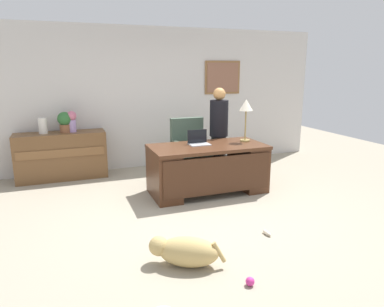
# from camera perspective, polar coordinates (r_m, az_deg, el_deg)

# --- Properties ---
(ground_plane) EXTENTS (12.00, 12.00, 0.00)m
(ground_plane) POSITION_cam_1_polar(r_m,az_deg,el_deg) (4.96, 2.01, -9.16)
(ground_plane) COLOR #9E937F
(back_wall) EXTENTS (7.00, 0.16, 2.70)m
(back_wall) POSITION_cam_1_polar(r_m,az_deg,el_deg) (7.07, -5.95, 8.94)
(back_wall) COLOR silver
(back_wall) RESTS_ON ground_plane
(desk) EXTENTS (1.79, 0.87, 0.76)m
(desk) POSITION_cam_1_polar(r_m,az_deg,el_deg) (5.52, 2.65, -2.23)
(desk) COLOR #4C2B19
(desk) RESTS_ON ground_plane
(credenza) EXTENTS (1.53, 0.50, 0.83)m
(credenza) POSITION_cam_1_polar(r_m,az_deg,el_deg) (6.64, -20.37, -0.34)
(credenza) COLOR brown
(credenza) RESTS_ON ground_plane
(armchair) EXTENTS (0.60, 0.59, 1.06)m
(armchair) POSITION_cam_1_polar(r_m,az_deg,el_deg) (6.30, -0.33, 0.38)
(armchair) COLOR #475B4C
(armchair) RESTS_ON ground_plane
(person_standing) EXTENTS (0.32, 0.32, 1.60)m
(person_standing) POSITION_cam_1_polar(r_m,az_deg,el_deg) (6.20, 4.34, 3.37)
(person_standing) COLOR #262323
(person_standing) RESTS_ON ground_plane
(dog_lying) EXTENTS (0.71, 0.55, 0.30)m
(dog_lying) POSITION_cam_1_polar(r_m,az_deg,el_deg) (3.62, -1.15, -15.51)
(dog_lying) COLOR tan
(dog_lying) RESTS_ON ground_plane
(laptop) EXTENTS (0.32, 0.22, 0.22)m
(laptop) POSITION_cam_1_polar(r_m,az_deg,el_deg) (5.51, 1.06, 2.06)
(laptop) COLOR #B2B5BA
(laptop) RESTS_ON desk
(desk_lamp) EXTENTS (0.22, 0.22, 0.68)m
(desk_lamp) POSITION_cam_1_polar(r_m,az_deg,el_deg) (5.76, 8.75, 7.31)
(desk_lamp) COLOR #9E8447
(desk_lamp) RESTS_ON desk
(vase_with_flowers) EXTENTS (0.17, 0.17, 0.37)m
(vase_with_flowers) POSITION_cam_1_polar(r_m,az_deg,el_deg) (6.53, -18.91, 5.09)
(vase_with_flowers) COLOR #AC8ECC
(vase_with_flowers) RESTS_ON credenza
(vase_empty) EXTENTS (0.15, 0.15, 0.27)m
(vase_empty) POSITION_cam_1_polar(r_m,az_deg,el_deg) (6.55, -23.00, 4.15)
(vase_empty) COLOR silver
(vase_empty) RESTS_ON credenza
(potted_plant) EXTENTS (0.24, 0.24, 0.36)m
(potted_plant) POSITION_cam_1_polar(r_m,az_deg,el_deg) (6.53, -19.93, 4.95)
(potted_plant) COLOR brown
(potted_plant) RESTS_ON credenza
(dog_toy_ball) EXTENTS (0.08, 0.08, 0.08)m
(dog_toy_ball) POSITION_cam_1_polar(r_m,az_deg,el_deg) (3.43, 9.39, -19.78)
(dog_toy_ball) COLOR #D8338C
(dog_toy_ball) RESTS_ON ground_plane
(dog_toy_bone) EXTENTS (0.06, 0.15, 0.05)m
(dog_toy_bone) POSITION_cam_1_polar(r_m,az_deg,el_deg) (4.35, 12.04, -12.46)
(dog_toy_bone) COLOR beige
(dog_toy_bone) RESTS_ON ground_plane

